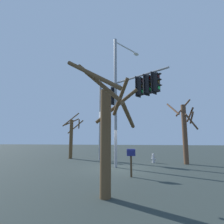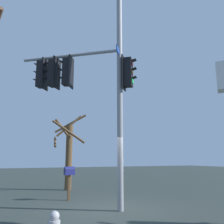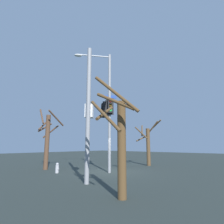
{
  "view_description": "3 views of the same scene",
  "coord_description": "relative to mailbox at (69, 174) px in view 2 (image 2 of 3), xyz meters",
  "views": [
    {
      "loc": [
        1.06,
        -11.86,
        1.97
      ],
      "look_at": [
        -0.44,
        -0.0,
        3.72
      ],
      "focal_mm": 28.35,
      "sensor_mm": 36.0,
      "label": 1
    },
    {
      "loc": [
        3.56,
        8.06,
        1.76
      ],
      "look_at": [
        0.31,
        0.85,
        3.3
      ],
      "focal_mm": 38.2,
      "sensor_mm": 36.0,
      "label": 2
    },
    {
      "loc": [
        -9.74,
        10.81,
        2.0
      ],
      "look_at": [
        -0.69,
        0.58,
        4.43
      ],
      "focal_mm": 29.77,
      "sensor_mm": 36.0,
      "label": 3
    }
  ],
  "objects": [
    {
      "name": "main_signal_pole_assembly",
      "position": [
        -0.12,
        2.18,
        4.11
      ],
      "size": [
        3.87,
        4.94,
        9.28
      ],
      "rotation": [
        0.0,
        0.0,
        5.62
      ],
      "color": "gray",
      "rests_on": "ground"
    },
    {
      "name": "ground_plane",
      "position": [
        -0.87,
        2.44,
        -1.11
      ],
      "size": [
        80.0,
        80.0,
        0.0
      ],
      "primitive_type": "plane",
      "color": "#2E3733"
    },
    {
      "name": "mailbox",
      "position": [
        0.0,
        0.0,
        0.0
      ],
      "size": [
        0.45,
        0.27,
        1.41
      ],
      "rotation": [
        0.0,
        0.0,
        1.64
      ],
      "color": "#4C3823",
      "rests_on": "ground"
    },
    {
      "name": "bare_tree_corner",
      "position": [
        -0.75,
        -3.36,
        1.11
      ],
      "size": [
        2.4,
        2.44,
        4.55
      ],
      "color": "brown",
      "rests_on": "ground"
    }
  ]
}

